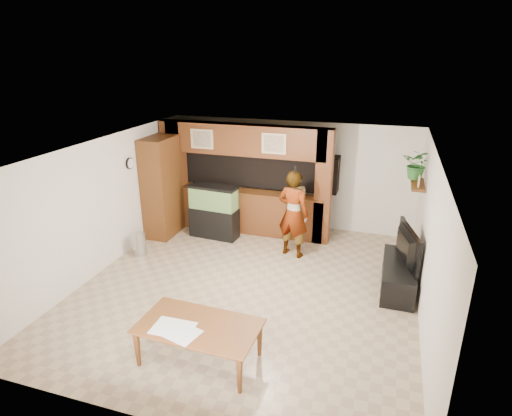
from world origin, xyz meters
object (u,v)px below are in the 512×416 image
(person, at_px, (293,214))
(aquarium, at_px, (214,212))
(television, at_px, (402,246))
(pantry_cabinet, at_px, (162,187))
(dining_table, at_px, (198,344))

(person, bearing_deg, aquarium, 4.25)
(aquarium, xyz_separation_m, television, (4.14, -1.13, 0.25))
(pantry_cabinet, height_order, dining_table, pantry_cabinet)
(aquarium, distance_m, person, 2.03)
(pantry_cabinet, xyz_separation_m, television, (5.35, -0.94, -0.30))
(aquarium, xyz_separation_m, dining_table, (1.47, -4.08, -0.32))
(aquarium, xyz_separation_m, person, (1.96, -0.37, 0.33))
(aquarium, distance_m, dining_table, 4.35)
(pantry_cabinet, height_order, television, pantry_cabinet)
(pantry_cabinet, distance_m, dining_table, 4.80)
(aquarium, height_order, dining_table, aquarium)
(person, bearing_deg, television, 175.79)
(dining_table, bearing_deg, pantry_cabinet, 126.72)
(pantry_cabinet, distance_m, television, 5.44)
(aquarium, relative_size, television, 1.05)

